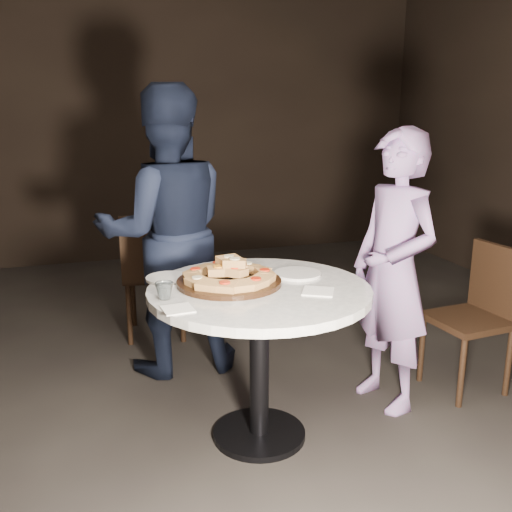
# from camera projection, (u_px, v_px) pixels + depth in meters

# --- Properties ---
(floor) EXTENTS (7.00, 7.00, 0.00)m
(floor) POSITION_uv_depth(u_px,v_px,m) (225.00, 433.00, 2.75)
(floor) COLOR black
(floor) RESTS_ON ground
(table) EXTENTS (1.10, 1.10, 0.75)m
(table) POSITION_uv_depth(u_px,v_px,m) (259.00, 316.00, 2.57)
(table) COLOR black
(table) RESTS_ON ground
(serving_board) EXTENTS (0.55, 0.55, 0.02)m
(serving_board) POSITION_uv_depth(u_px,v_px,m) (229.00, 282.00, 2.57)
(serving_board) COLOR black
(serving_board) RESTS_ON table
(focaccia_pile) EXTENTS (0.42, 0.42, 0.11)m
(focaccia_pile) POSITION_uv_depth(u_px,v_px,m) (229.00, 273.00, 2.56)
(focaccia_pile) COLOR #B17D44
(focaccia_pile) RESTS_ON serving_board
(plate_left) EXTENTS (0.21, 0.21, 0.01)m
(plate_left) POSITION_uv_depth(u_px,v_px,m) (168.00, 278.00, 2.65)
(plate_left) COLOR white
(plate_left) RESTS_ON table
(plate_right) EXTENTS (0.23, 0.23, 0.01)m
(plate_right) POSITION_uv_depth(u_px,v_px,m) (297.00, 274.00, 2.71)
(plate_right) COLOR white
(plate_right) RESTS_ON table
(water_glass) EXTENTS (0.10, 0.10, 0.07)m
(water_glass) POSITION_uv_depth(u_px,v_px,m) (164.00, 291.00, 2.37)
(water_glass) COLOR silver
(water_glass) RESTS_ON table
(napkin_near) EXTENTS (0.13, 0.13, 0.01)m
(napkin_near) POSITION_uv_depth(u_px,v_px,m) (178.00, 309.00, 2.25)
(napkin_near) COLOR white
(napkin_near) RESTS_ON table
(napkin_far) EXTENTS (0.18, 0.18, 0.01)m
(napkin_far) POSITION_uv_depth(u_px,v_px,m) (318.00, 291.00, 2.46)
(napkin_far) COLOR white
(napkin_far) RESTS_ON table
(chair_far) EXTENTS (0.47, 0.49, 0.87)m
(chair_far) POSITION_uv_depth(u_px,v_px,m) (155.00, 267.00, 3.76)
(chair_far) COLOR black
(chair_far) RESTS_ON ground
(chair_right) EXTENTS (0.42, 0.41, 0.80)m
(chair_right) POSITION_uv_depth(u_px,v_px,m) (480.00, 308.00, 3.11)
(chair_right) COLOR black
(chair_right) RESTS_ON ground
(diner_navy) EXTENTS (0.82, 0.64, 1.66)m
(diner_navy) POSITION_uv_depth(u_px,v_px,m) (166.00, 233.00, 3.26)
(diner_navy) COLOR black
(diner_navy) RESTS_ON ground
(diner_teal) EXTENTS (0.44, 0.58, 1.44)m
(diner_teal) POSITION_uv_depth(u_px,v_px,m) (393.00, 272.00, 2.88)
(diner_teal) COLOR #866BA6
(diner_teal) RESTS_ON ground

